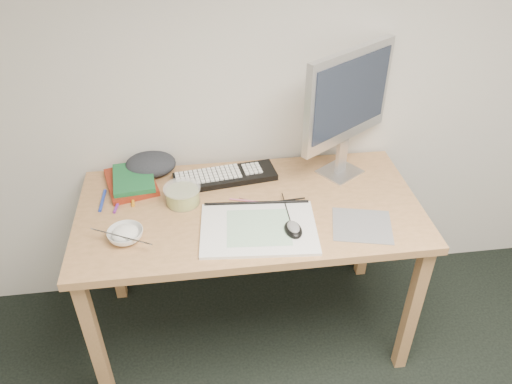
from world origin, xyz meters
TOP-DOWN VIEW (x-y plane):
  - desk at (-0.32, 1.43)m, footprint 1.40×0.70m
  - mousepad at (0.10, 1.25)m, footprint 0.27×0.25m
  - sketchpad at (-0.31, 1.28)m, footprint 0.47×0.35m
  - keyboard at (-0.41, 1.64)m, footprint 0.46×0.20m
  - monitor at (0.11, 1.63)m, footprint 0.42×0.30m
  - mouse at (-0.18, 1.24)m, footprint 0.08×0.11m
  - rice_bowl at (-0.81, 1.29)m, footprint 0.14×0.14m
  - chopsticks at (-0.82, 1.25)m, footprint 0.23×0.13m
  - fruit_tub at (-0.59, 1.49)m, footprint 0.19×0.19m
  - book_red at (-0.81, 1.65)m, footprint 0.25×0.30m
  - book_green at (-0.80, 1.65)m, footprint 0.20×0.25m
  - cloth_lump at (-0.73, 1.75)m, footprint 0.21×0.19m
  - pencil_pink at (-0.31, 1.46)m, footprint 0.19×0.07m
  - pencil_tan at (-0.28, 1.44)m, footprint 0.16×0.10m
  - pencil_black at (-0.17, 1.45)m, footprint 0.16×0.02m
  - marker_blue at (-0.92, 1.54)m, footprint 0.02×0.14m
  - marker_orange at (-0.80, 1.56)m, footprint 0.03×0.14m
  - marker_purple at (-0.86, 1.52)m, footprint 0.03×0.13m

SIDE VIEW (x-z plane):
  - desk at x=-0.32m, z-range 0.29..1.04m
  - mousepad at x=0.10m, z-range 0.75..0.75m
  - pencil_black at x=-0.17m, z-range 0.75..0.76m
  - pencil_tan at x=-0.28m, z-range 0.75..0.76m
  - pencil_pink at x=-0.31m, z-range 0.75..0.76m
  - marker_purple at x=-0.86m, z-range 0.75..0.76m
  - sketchpad at x=-0.31m, z-range 0.75..0.76m
  - marker_orange at x=-0.80m, z-range 0.75..0.76m
  - marker_blue at x=-0.92m, z-range 0.75..0.76m
  - book_red at x=-0.81m, z-range 0.75..0.78m
  - keyboard at x=-0.41m, z-range 0.75..0.78m
  - rice_bowl at x=-0.81m, z-range 0.75..0.79m
  - mouse at x=-0.18m, z-range 0.76..0.80m
  - book_green at x=-0.80m, z-range 0.78..0.80m
  - fruit_tub at x=-0.59m, z-range 0.75..0.82m
  - cloth_lump at x=-0.73m, z-range 0.75..0.83m
  - chopsticks at x=-0.82m, z-range 0.79..0.80m
  - monitor at x=0.11m, z-range 0.82..1.39m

